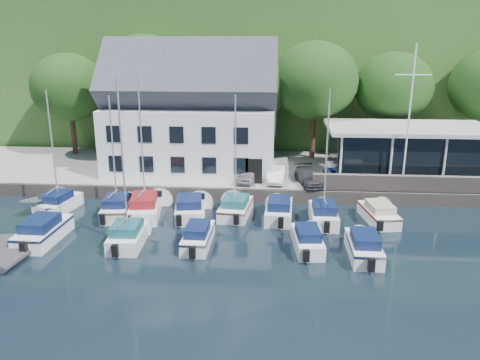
{
  "coord_description": "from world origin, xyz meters",
  "views": [
    {
      "loc": [
        0.08,
        -22.65,
        11.73
      ],
      "look_at": [
        -2.32,
        9.0,
        2.3
      ],
      "focal_mm": 35.0,
      "sensor_mm": 36.0,
      "label": 1
    }
  ],
  "objects": [
    {
      "name": "boat_r1_4",
      "position": [
        -2.55,
        8.0,
        4.35
      ],
      "size": [
        2.67,
        5.8,
        8.71
      ],
      "primitive_type": null,
      "rotation": [
        0.0,
        0.0,
        -0.11
      ],
      "color": "white",
      "rests_on": "ground"
    },
    {
      "name": "boat_r2_4",
      "position": [
        5.23,
        2.1,
        0.74
      ],
      "size": [
        1.85,
        5.84,
        1.48
      ],
      "primitive_type": null,
      "rotation": [
        0.0,
        0.0,
        -0.01
      ],
      "color": "white",
      "rests_on": "ground"
    },
    {
      "name": "club_pavilion",
      "position": [
        11.0,
        16.0,
        3.05
      ],
      "size": [
        13.2,
        7.2,
        4.1
      ],
      "primitive_type": null,
      "color": "black",
      "rests_on": "quay"
    },
    {
      "name": "quay_face",
      "position": [
        0.0,
        11.0,
        0.5
      ],
      "size": [
        60.0,
        0.3,
        1.0
      ],
      "primitive_type": "cube",
      "color": "#71635A",
      "rests_on": "ground"
    },
    {
      "name": "tree_3",
      "position": [
        3.66,
        21.57,
        6.42
      ],
      "size": [
        7.94,
        7.94,
        10.85
      ],
      "primitive_type": null,
      "color": "black",
      "rests_on": "quay"
    },
    {
      "name": "boat_r1_7",
      "position": [
        7.2,
        7.65,
        0.69
      ],
      "size": [
        2.74,
        5.93,
        1.38
      ],
      "primitive_type": null,
      "rotation": [
        0.0,
        0.0,
        0.16
      ],
      "color": "white",
      "rests_on": "ground"
    },
    {
      "name": "tree_0",
      "position": [
        -19.71,
        21.38,
        5.87
      ],
      "size": [
        7.13,
        7.13,
        9.74
      ],
      "primitive_type": null,
      "color": "black",
      "rests_on": "quay"
    },
    {
      "name": "boat_r1_5",
      "position": [
        0.47,
        7.65,
        0.75
      ],
      "size": [
        2.21,
        5.92,
        1.5
      ],
      "primitive_type": null,
      "rotation": [
        0.0,
        0.0,
        -0.05
      ],
      "color": "white",
      "rests_on": "ground"
    },
    {
      "name": "field_patch",
      "position": [
        8.0,
        70.0,
        16.15
      ],
      "size": [
        50.0,
        30.0,
        0.3
      ],
      "primitive_type": "cube",
      "color": "#5B6A35",
      "rests_on": "hillside"
    },
    {
      "name": "car_silver",
      "position": [
        -1.95,
        13.05,
        1.61
      ],
      "size": [
        2.14,
        3.79,
        1.22
      ],
      "primitive_type": "imported",
      "rotation": [
        0.0,
        0.0,
        -0.21
      ],
      "color": "#B9BABF",
      "rests_on": "quay"
    },
    {
      "name": "tree_1",
      "position": [
        -12.55,
        22.41,
        6.73
      ],
      "size": [
        8.39,
        8.39,
        11.46
      ],
      "primitive_type": null,
      "color": "black",
      "rests_on": "quay"
    },
    {
      "name": "tree_4",
      "position": [
        11.07,
        22.77,
        5.93
      ],
      "size": [
        7.22,
        7.22,
        9.87
      ],
      "primitive_type": null,
      "color": "black",
      "rests_on": "quay"
    },
    {
      "name": "boat_r1_3",
      "position": [
        -5.68,
        7.52,
        0.75
      ],
      "size": [
        3.05,
        6.06,
        1.5
      ],
      "primitive_type": null,
      "rotation": [
        0.0,
        0.0,
        0.16
      ],
      "color": "white",
      "rests_on": "ground"
    },
    {
      "name": "hillside",
      "position": [
        0.0,
        62.0,
        8.0
      ],
      "size": [
        160.0,
        75.0,
        16.0
      ],
      "primitive_type": "cube",
      "color": "#2D5B22",
      "rests_on": "ground"
    },
    {
      "name": "car_blue",
      "position": [
        5.4,
        13.31,
        1.59
      ],
      "size": [
        2.33,
        3.7,
        1.18
      ],
      "primitive_type": "imported",
      "rotation": [
        0.0,
        0.0,
        0.3
      ],
      "color": "#304693",
      "rests_on": "quay"
    },
    {
      "name": "boat_r1_0",
      "position": [
        -15.31,
        7.99,
        4.4
      ],
      "size": [
        2.71,
        5.69,
        8.79
      ],
      "primitive_type": null,
      "rotation": [
        0.0,
        0.0,
        -0.15
      ],
      "color": "white",
      "rests_on": "ground"
    },
    {
      "name": "quay",
      "position": [
        0.0,
        17.5,
        0.5
      ],
      "size": [
        60.0,
        13.0,
        1.0
      ],
      "primitive_type": "cube",
      "color": "#9A9A94",
      "rests_on": "ground"
    },
    {
      "name": "flagpole",
      "position": [
        9.76,
        11.96,
        6.29
      ],
      "size": [
        2.54,
        0.2,
        10.58
      ],
      "primitive_type": null,
      "color": "white",
      "rests_on": "quay"
    },
    {
      "name": "harbor_building",
      "position": [
        -7.0,
        16.5,
        5.35
      ],
      "size": [
        14.4,
        8.2,
        8.7
      ],
      "primitive_type": null,
      "color": "white",
      "rests_on": "quay"
    },
    {
      "name": "car_dgrey",
      "position": [
        2.83,
        12.75,
        1.6
      ],
      "size": [
        2.5,
        4.41,
        1.21
      ],
      "primitive_type": "imported",
      "rotation": [
        0.0,
        0.0,
        0.2
      ],
      "color": "#333439",
      "rests_on": "quay"
    },
    {
      "name": "boat_r2_2",
      "position": [
        -4.37,
        2.88,
        0.7
      ],
      "size": [
        1.72,
        5.68,
        1.4
      ],
      "primitive_type": null,
      "rotation": [
        0.0,
        0.0,
        -0.02
      ],
      "color": "white",
      "rests_on": "ground"
    },
    {
      "name": "gangway",
      "position": [
        -16.5,
        9.0,
        0.0
      ],
      "size": [
        1.2,
        6.0,
        1.4
      ],
      "primitive_type": null,
      "color": "silver",
      "rests_on": "ground"
    },
    {
      "name": "boat_r1_1",
      "position": [
        -10.77,
        7.3,
        4.59
      ],
      "size": [
        2.61,
        5.88,
        9.19
      ],
      "primitive_type": null,
      "rotation": [
        0.0,
        0.0,
        0.13
      ],
      "color": "white",
      "rests_on": "ground"
    },
    {
      "name": "tree_2",
      "position": [
        -2.34,
        21.59,
        5.99
      ],
      "size": [
        7.31,
        7.31,
        9.99
      ],
      "primitive_type": null,
      "color": "black",
      "rests_on": "quay"
    },
    {
      "name": "boat_r1_2",
      "position": [
        -8.86,
        7.6,
        4.69
      ],
      "size": [
        3.22,
        7.19,
        9.38
      ],
      "primitive_type": null,
      "rotation": [
        0.0,
        0.0,
        0.16
      ],
      "color": "white",
      "rests_on": "ground"
    },
    {
      "name": "boat_r2_3",
      "position": [
        2.11,
        2.9,
        0.69
      ],
      "size": [
        2.14,
        5.68,
        1.37
      ],
      "primitive_type": null,
      "rotation": [
        0.0,
        0.0,
        0.09
      ],
      "color": "white",
      "rests_on": "ground"
    },
    {
      "name": "seawall",
      "position": [
        12.0,
        11.4,
        1.6
      ],
      "size": [
        18.0,
        0.5,
        1.2
      ],
      "primitive_type": "cube",
      "color": "#71635A",
      "rests_on": "quay"
    },
    {
      "name": "car_white",
      "position": [
        0.3,
        13.25,
        1.63
      ],
      "size": [
        1.67,
        3.94,
        1.27
      ],
      "primitive_type": "imported",
      "rotation": [
        0.0,
        0.0,
        -0.09
      ],
      "color": "silver",
      "rests_on": "quay"
    },
    {
      "name": "dinghy_1",
      "position": [
        -14.44,
        -0.42,
        0.32
      ],
      "size": [
        1.86,
        2.84,
        0.63
      ],
      "primitive_type": null,
      "rotation": [
        0.0,
        0.0,
        -0.09
      ],
      "color": "#35353A",
      "rests_on": "ground"
    },
    {
      "name": "boat_r2_1",
      "position": [
        -8.55,
        2.59,
        4.42
      ],
      "size": [
        2.26,
        5.41,
        8.84
      ],
      "primitive_type": null,
      "rotation": [
        0.0,
        0.0,
        0.05
      ],
      "color": "white",
      "rests_on": "ground"
    },
    {
      "name": "ground",
      "position": [
        0.0,
        0.0,
        0.0
      ],
      "size": [
        180.0,
        180.0,
        0.0
      ],
      "primitive_type": "plane",
      "color": "black",
      "rests_on": "ground"
    },
    {
      "name": "boat_r2_0",
      "position": [
        -13.89,
        2.79,
        0.78
      ],
      "size": [
        2.24,
        6.41,
        1.56
      ],
      "primitive_type": null,
      "rotation": [
        0.0,
        0.0,
        -0.02
      ],
      "color": "white",
      "rests_on": "ground"
    },
    {
      "name": "boat_r1_6",
      "position": [
        3.44,
        7.1,
        4.55
      ],
      "size": [
        1.9,
        5.73,
        9.11
      ],
      "primitive_type": null,
      "rotation": [
        0.0,
        0.0,
        -0.0
      ],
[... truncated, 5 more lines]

